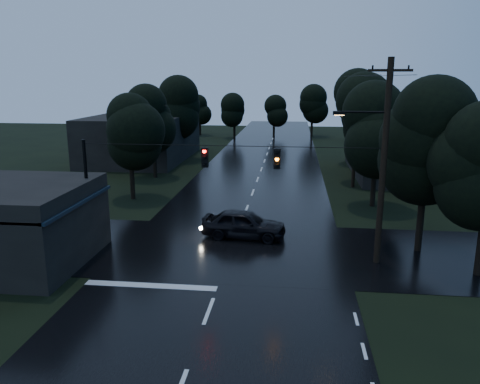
# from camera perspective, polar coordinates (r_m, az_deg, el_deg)

# --- Properties ---
(main_road) EXTENTS (12.00, 120.00, 0.02)m
(main_road) POSITION_cam_1_polar(r_m,az_deg,el_deg) (42.82, 2.15, 1.49)
(main_road) COLOR black
(main_road) RESTS_ON ground
(cross_street) EXTENTS (60.00, 9.00, 0.02)m
(cross_street) POSITION_cam_1_polar(r_m,az_deg,el_deg) (25.59, -1.01, -7.00)
(cross_street) COLOR black
(cross_street) RESTS_ON ground
(building_far_right) EXTENTS (10.00, 14.00, 4.40)m
(building_far_right) POSITION_cam_1_polar(r_m,az_deg,el_deg) (47.49, 19.72, 4.61)
(building_far_right) COLOR black
(building_far_right) RESTS_ON ground
(building_far_left) EXTENTS (10.00, 16.00, 5.00)m
(building_far_left) POSITION_cam_1_polar(r_m,az_deg,el_deg) (54.90, -11.81, 6.56)
(building_far_left) COLOR black
(building_far_left) RESTS_ON ground
(utility_pole_main) EXTENTS (3.50, 0.30, 10.00)m
(utility_pole_main) POSITION_cam_1_polar(r_m,az_deg,el_deg) (23.43, 16.91, 3.80)
(utility_pole_main) COLOR black
(utility_pole_main) RESTS_ON ground
(utility_pole_far) EXTENTS (2.00, 0.30, 7.50)m
(utility_pole_far) POSITION_cam_1_polar(r_m,az_deg,el_deg) (40.39, 13.86, 5.95)
(utility_pole_far) COLOR black
(utility_pole_far) RESTS_ON ground
(anchor_pole_left) EXTENTS (0.18, 0.18, 6.00)m
(anchor_pole_left) POSITION_cam_1_polar(r_m,az_deg,el_deg) (25.83, -18.07, -0.53)
(anchor_pole_left) COLOR black
(anchor_pole_left) RESTS_ON ground
(span_signals) EXTENTS (15.00, 0.37, 1.12)m
(span_signals) POSITION_cam_1_polar(r_m,az_deg,el_deg) (23.19, -0.03, 4.26)
(span_signals) COLOR black
(span_signals) RESTS_ON ground
(tree_corner_near) EXTENTS (4.48, 4.48, 9.44)m
(tree_corner_near) POSITION_cam_1_polar(r_m,az_deg,el_deg) (25.84, 21.94, 5.93)
(tree_corner_near) COLOR black
(tree_corner_near) RESTS_ON ground
(tree_left_a) EXTENTS (3.92, 3.92, 8.26)m
(tree_left_a) POSITION_cam_1_polar(r_m,az_deg,el_deg) (36.06, -13.33, 7.28)
(tree_left_a) COLOR black
(tree_left_a) RESTS_ON ground
(tree_left_b) EXTENTS (4.20, 4.20, 8.85)m
(tree_left_b) POSITION_cam_1_polar(r_m,az_deg,el_deg) (43.78, -10.57, 8.98)
(tree_left_b) COLOR black
(tree_left_b) RESTS_ON ground
(tree_left_c) EXTENTS (4.48, 4.48, 9.44)m
(tree_left_c) POSITION_cam_1_polar(r_m,az_deg,el_deg) (53.52, -8.06, 10.29)
(tree_left_c) COLOR black
(tree_left_c) RESTS_ON ground
(tree_right_a) EXTENTS (4.20, 4.20, 8.85)m
(tree_right_a) POSITION_cam_1_polar(r_m,az_deg,el_deg) (34.40, 16.41, 7.43)
(tree_right_a) COLOR black
(tree_right_a) RESTS_ON ground
(tree_right_b) EXTENTS (4.48, 4.48, 9.44)m
(tree_right_b) POSITION_cam_1_polar(r_m,az_deg,el_deg) (42.33, 15.46, 9.08)
(tree_right_b) COLOR black
(tree_right_b) RESTS_ON ground
(tree_right_c) EXTENTS (4.76, 4.76, 10.03)m
(tree_right_c) POSITION_cam_1_polar(r_m,az_deg,el_deg) (52.27, 14.51, 10.33)
(tree_right_c) COLOR black
(tree_right_c) RESTS_ON ground
(car) EXTENTS (5.03, 2.44, 1.66)m
(car) POSITION_cam_1_polar(r_m,az_deg,el_deg) (27.19, 0.47, -3.90)
(car) COLOR black
(car) RESTS_ON ground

